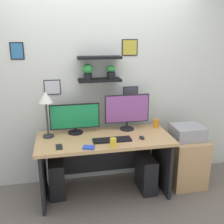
% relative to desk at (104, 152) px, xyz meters
% --- Properties ---
extents(ground_plane, '(8.00, 8.00, 0.00)m').
position_rel_desk_xyz_m(ground_plane, '(0.00, -0.05, -0.54)').
color(ground_plane, '#70665B').
extents(back_wall_assembly, '(4.40, 0.24, 2.70)m').
position_rel_desk_xyz_m(back_wall_assembly, '(-0.00, 0.38, 0.82)').
color(back_wall_assembly, silver).
rests_on(back_wall_assembly, ground).
extents(desk, '(1.59, 0.68, 0.75)m').
position_rel_desk_xyz_m(desk, '(0.00, 0.00, 0.00)').
color(desk, tan).
rests_on(desk, ground).
extents(monitor_left, '(0.60, 0.18, 0.37)m').
position_rel_desk_xyz_m(monitor_left, '(-0.33, 0.16, 0.40)').
color(monitor_left, black).
rests_on(monitor_left, desk).
extents(monitor_right, '(0.56, 0.18, 0.45)m').
position_rel_desk_xyz_m(monitor_right, '(0.33, 0.16, 0.46)').
color(monitor_right, black).
rests_on(monitor_right, desk).
extents(keyboard, '(0.44, 0.14, 0.02)m').
position_rel_desk_xyz_m(keyboard, '(0.07, -0.17, 0.22)').
color(keyboard, black).
rests_on(keyboard, desk).
extents(computer_mouse, '(0.06, 0.09, 0.03)m').
position_rel_desk_xyz_m(computer_mouse, '(0.42, -0.18, 0.23)').
color(computer_mouse, black).
rests_on(computer_mouse, desk).
extents(desk_lamp, '(0.16, 0.16, 0.55)m').
position_rel_desk_xyz_m(desk_lamp, '(-0.65, 0.09, 0.64)').
color(desk_lamp, '#2D2D33').
rests_on(desk_lamp, desk).
extents(cell_phone, '(0.08, 0.14, 0.01)m').
position_rel_desk_xyz_m(cell_phone, '(-0.53, -0.23, 0.22)').
color(cell_phone, black).
rests_on(cell_phone, desk).
extents(pen_cup, '(0.07, 0.07, 0.10)m').
position_rel_desk_xyz_m(pen_cup, '(0.05, -0.34, 0.26)').
color(pen_cup, yellow).
rests_on(pen_cup, desk).
extents(scissors_tray, '(0.14, 0.11, 0.02)m').
position_rel_desk_xyz_m(scissors_tray, '(-0.22, -0.32, 0.22)').
color(scissors_tray, blue).
rests_on(scissors_tray, desk).
extents(water_cup, '(0.07, 0.07, 0.11)m').
position_rel_desk_xyz_m(water_cup, '(0.72, 0.15, 0.27)').
color(water_cup, orange).
rests_on(water_cup, desk).
extents(drawer_cabinet, '(0.44, 0.50, 0.63)m').
position_rel_desk_xyz_m(drawer_cabinet, '(1.08, -0.03, -0.22)').
color(drawer_cabinet, tan).
rests_on(drawer_cabinet, ground).
extents(printer, '(0.38, 0.34, 0.17)m').
position_rel_desk_xyz_m(printer, '(1.08, -0.03, 0.18)').
color(printer, '#9E9EA3').
rests_on(printer, drawer_cabinet).
extents(computer_tower_left, '(0.18, 0.40, 0.45)m').
position_rel_desk_xyz_m(computer_tower_left, '(-0.58, 0.06, -0.31)').
color(computer_tower_left, black).
rests_on(computer_tower_left, ground).
extents(computer_tower_right, '(0.18, 0.40, 0.45)m').
position_rel_desk_xyz_m(computer_tower_right, '(0.53, -0.07, -0.31)').
color(computer_tower_right, black).
rests_on(computer_tower_right, ground).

